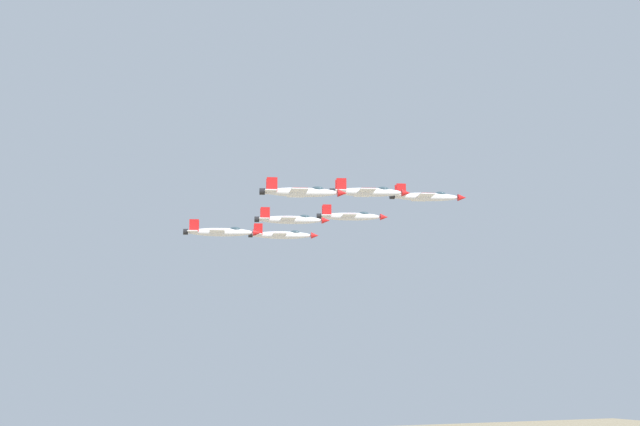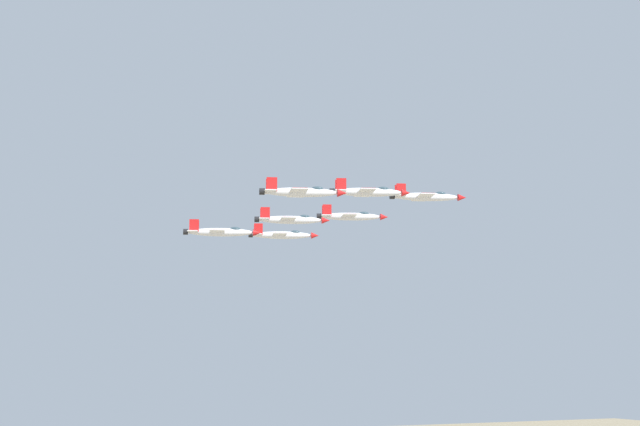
# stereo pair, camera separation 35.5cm
# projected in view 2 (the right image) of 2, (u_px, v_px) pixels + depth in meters

# --- Properties ---
(jet_lead) EXTENTS (17.93, 11.63, 3.88)m
(jet_lead) POSITION_uv_depth(u_px,v_px,m) (426.00, 197.00, 231.44)
(jet_lead) COLOR white
(jet_left_wingman) EXTENTS (17.19, 11.22, 3.74)m
(jet_left_wingman) POSITION_uv_depth(u_px,v_px,m) (351.00, 216.00, 242.68)
(jet_left_wingman) COLOR white
(jet_right_wingman) EXTENTS (17.57, 11.41, 3.81)m
(jet_right_wingman) POSITION_uv_depth(u_px,v_px,m) (368.00, 192.00, 216.08)
(jet_right_wingman) COLOR white
(jet_left_outer) EXTENTS (17.63, 11.51, 3.84)m
(jet_left_outer) POSITION_uv_depth(u_px,v_px,m) (282.00, 235.00, 253.90)
(jet_left_outer) COLOR white
(jet_right_outer) EXTENTS (17.51, 11.37, 3.79)m
(jet_right_outer) POSITION_uv_depth(u_px,v_px,m) (301.00, 192.00, 200.56)
(jet_right_outer) COLOR white
(jet_slot_rear) EXTENTS (17.01, 11.06, 3.69)m
(jet_slot_rear) POSITION_uv_depth(u_px,v_px,m) (291.00, 220.00, 227.10)
(jet_slot_rear) COLOR white
(jet_trailing) EXTENTS (17.26, 11.27, 3.76)m
(jet_trailing) POSITION_uv_depth(u_px,v_px,m) (221.00, 232.00, 224.91)
(jet_trailing) COLOR white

